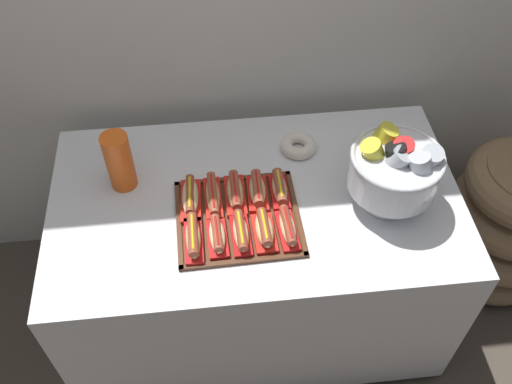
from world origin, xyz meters
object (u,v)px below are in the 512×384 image
object	(u,v)px
buffet_table	(256,257)
hot_dog_6	(213,196)
hot_dog_1	(217,236)
hot_dog_2	(241,233)
hot_dog_4	(288,228)
cup_stack	(119,161)
hot_dog_7	(235,194)
hot_dog_0	(193,237)
hot_dog_9	(280,189)
hot_dog_5	(190,198)
hot_dog_8	(258,191)
hot_dog_3	(264,230)
floor_vase	(504,223)
serving_tray	(238,218)
donut	(298,146)
punch_bowl	(395,168)

from	to	relation	value
buffet_table	hot_dog_6	xyz separation A→B (m)	(-0.14, -0.01, 0.39)
hot_dog_1	hot_dog_2	size ratio (longest dim) A/B	0.96
hot_dog_4	cup_stack	size ratio (longest dim) A/B	0.75
hot_dog_7	buffet_table	bearing A→B (deg)	3.53
hot_dog_0	hot_dog_1	bearing A→B (deg)	1.28
hot_dog_9	hot_dog_5	bearing A→B (deg)	-178.72
hot_dog_6	cup_stack	size ratio (longest dim) A/B	0.84
hot_dog_0	hot_dog_8	world-z (taller)	hot_dog_0
hot_dog_3	hot_dog_6	world-z (taller)	hot_dog_3
floor_vase	serving_tray	xyz separation A→B (m)	(-1.15, -0.21, 0.45)
hot_dog_4	hot_dog_2	bearing A→B (deg)	-178.72
hot_dog_1	hot_dog_6	world-z (taller)	same
hot_dog_3	hot_dog_4	distance (m)	0.08
hot_dog_2	floor_vase	bearing A→B (deg)	14.10
serving_tray	hot_dog_8	size ratio (longest dim) A/B	2.64
hot_dog_8	cup_stack	size ratio (longest dim) A/B	0.71
buffet_table	donut	distance (m)	0.47
hot_dog_7	serving_tray	bearing A→B (deg)	-88.72
buffet_table	cup_stack	distance (m)	0.66
hot_dog_5	hot_dog_9	world-z (taller)	hot_dog_5
hot_dog_7	hot_dog_3	bearing A→B (deg)	-64.28
hot_dog_3	hot_dog_6	distance (m)	0.22
buffet_table	serving_tray	size ratio (longest dim) A/B	3.40
floor_vase	hot_dog_5	world-z (taller)	floor_vase
hot_dog_2	cup_stack	xyz separation A→B (m)	(-0.38, 0.28, 0.08)
hot_dog_9	hot_dog_2	bearing A→B (deg)	-131.00
donut	floor_vase	bearing A→B (deg)	-5.85
hot_dog_5	buffet_table	bearing A→B (deg)	1.99
hot_dog_0	donut	distance (m)	0.55
hot_dog_7	hot_dog_9	bearing A→B (deg)	1.28
hot_dog_6	punch_bowl	distance (m)	0.60
buffet_table	hot_dog_7	distance (m)	0.40
donut	serving_tray	bearing A→B (deg)	-129.62
hot_dog_2	hot_dog_9	bearing A→B (deg)	49.00
floor_vase	hot_dog_5	distance (m)	1.39
hot_dog_4	hot_dog_6	xyz separation A→B (m)	(-0.23, 0.16, -0.00)
buffet_table	hot_dog_6	bearing A→B (deg)	-177.64
hot_dog_1	hot_dog_8	world-z (taller)	hot_dog_8
hot_dog_2	donut	xyz separation A→B (m)	(0.24, 0.38, -0.01)
hot_dog_2	punch_bowl	size ratio (longest dim) A/B	0.55
hot_dog_6	donut	size ratio (longest dim) A/B	1.41
donut	hot_dog_1	bearing A→B (deg)	-129.93
punch_bowl	hot_dog_8	bearing A→B (deg)	172.44
hot_dog_2	hot_dog_4	world-z (taller)	hot_dog_4
hot_dog_0	serving_tray	bearing A→B (deg)	30.09
serving_tray	hot_dog_0	size ratio (longest dim) A/B	2.31
floor_vase	hot_dog_2	size ratio (longest dim) A/B	7.26
hot_dog_6	hot_dog_9	distance (m)	0.23
hot_dog_8	serving_tray	bearing A→B (deg)	-131.00
hot_dog_1	cup_stack	size ratio (longest dim) A/B	0.71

